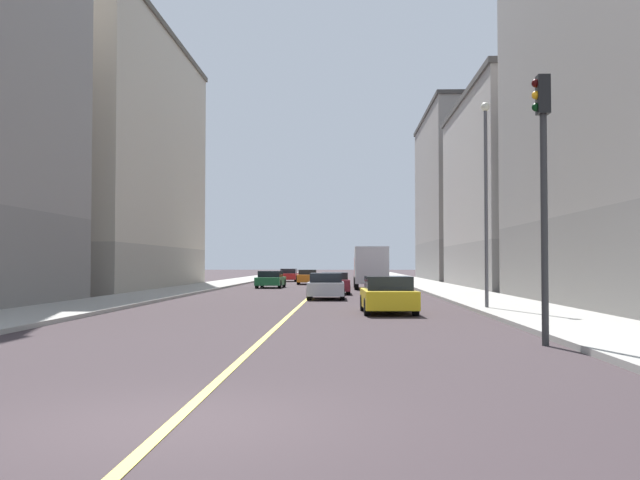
# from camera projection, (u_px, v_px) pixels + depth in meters

# --- Properties ---
(ground_plane) EXTENTS (400.00, 400.00, 0.00)m
(ground_plane) POSITION_uv_depth(u_px,v_px,m) (173.00, 423.00, 8.33)
(ground_plane) COLOR #352B2E
(ground_plane) RESTS_ON ground
(sidewalk_left) EXTENTS (3.93, 168.00, 0.15)m
(sidewalk_left) POSITION_uv_depth(u_px,v_px,m) (432.00, 286.00, 56.95)
(sidewalk_left) COLOR #9E9B93
(sidewalk_left) RESTS_ON ground
(sidewalk_right) EXTENTS (3.93, 168.00, 0.15)m
(sidewalk_right) POSITION_uv_depth(u_px,v_px,m) (211.00, 285.00, 57.59)
(sidewalk_right) COLOR #9E9B93
(sidewalk_right) RESTS_ON ground
(lane_center_stripe) EXTENTS (0.16, 154.00, 0.01)m
(lane_center_stripe) POSITION_uv_depth(u_px,v_px,m) (321.00, 286.00, 57.27)
(lane_center_stripe) COLOR #E5D14C
(lane_center_stripe) RESTS_ON ground
(building_left_mid) EXTENTS (9.68, 21.43, 14.59)m
(building_left_mid) POSITION_uv_depth(u_px,v_px,m) (525.00, 192.00, 53.54)
(building_left_mid) COLOR gray
(building_left_mid) RESTS_ON ground
(building_left_far) EXTENTS (9.68, 23.25, 18.53)m
(building_left_far) POSITION_uv_depth(u_px,v_px,m) (467.00, 197.00, 78.71)
(building_left_far) COLOR slate
(building_left_far) RESTS_ON ground
(building_right_midblock) EXTENTS (9.68, 25.75, 19.14)m
(building_right_midblock) POSITION_uv_depth(u_px,v_px,m) (109.00, 160.00, 52.81)
(building_right_midblock) COLOR #9D9688
(building_right_midblock) RESTS_ON ground
(traffic_light_left_near) EXTENTS (0.40, 0.32, 6.23)m
(traffic_light_left_near) POSITION_uv_depth(u_px,v_px,m) (543.00, 171.00, 16.27)
(traffic_light_left_near) COLOR #2D2D2D
(traffic_light_left_near) RESTS_ON ground
(street_lamp_left_near) EXTENTS (0.36, 0.36, 8.14)m
(street_lamp_left_near) POSITION_uv_depth(u_px,v_px,m) (486.00, 185.00, 28.00)
(street_lamp_left_near) COLOR #4C4C51
(street_lamp_left_near) RESTS_ON ground
(car_green) EXTENTS (2.07, 4.17, 1.30)m
(car_green) POSITION_uv_depth(u_px,v_px,m) (271.00, 279.00, 54.29)
(car_green) COLOR #1E6B38
(car_green) RESTS_ON ground
(car_maroon) EXTENTS (1.91, 4.01, 1.32)m
(car_maroon) POSITION_uv_depth(u_px,v_px,m) (335.00, 283.00, 43.40)
(car_maroon) COLOR maroon
(car_maroon) RESTS_ON ground
(car_orange) EXTENTS (1.97, 4.58, 1.31)m
(car_orange) POSITION_uv_depth(u_px,v_px,m) (308.00, 277.00, 63.63)
(car_orange) COLOR orange
(car_orange) RESTS_ON ground
(car_silver) EXTENTS (1.98, 4.03, 1.37)m
(car_silver) POSITION_uv_depth(u_px,v_px,m) (326.00, 286.00, 37.29)
(car_silver) COLOR silver
(car_silver) RESTS_ON ground
(car_red) EXTENTS (1.89, 3.96, 1.33)m
(car_red) POSITION_uv_depth(u_px,v_px,m) (289.00, 275.00, 73.11)
(car_red) COLOR red
(car_red) RESTS_ON ground
(car_yellow) EXTENTS (2.06, 4.27, 1.40)m
(car_yellow) POSITION_uv_depth(u_px,v_px,m) (388.00, 295.00, 26.69)
(car_yellow) COLOR gold
(car_yellow) RESTS_ON ground
(box_truck) EXTENTS (2.45, 7.10, 3.06)m
(box_truck) POSITION_uv_depth(u_px,v_px,m) (371.00, 267.00, 52.08)
(box_truck) COLOR maroon
(box_truck) RESTS_ON ground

